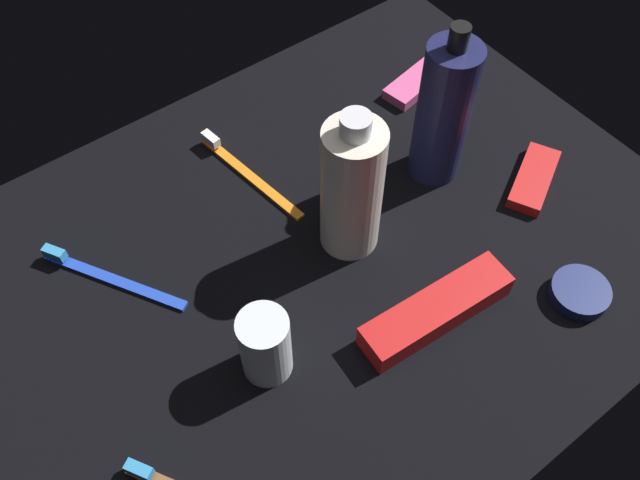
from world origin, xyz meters
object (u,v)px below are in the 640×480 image
at_px(lotion_bottle, 443,113).
at_px(toothbrush_blue, 105,275).
at_px(toothbrush_orange, 244,170).
at_px(deodorant_stick, 265,346).
at_px(snack_bar_red, 534,179).
at_px(cream_tin_left, 580,293).
at_px(bodywash_bottle, 349,186).
at_px(snack_bar_pink, 417,82).
at_px(toothpaste_box_red, 436,311).

height_order(lotion_bottle, toothbrush_blue, lotion_bottle).
xyz_separation_m(toothbrush_blue, toothbrush_orange, (0.21, 0.04, 0.00)).
bearing_deg(deodorant_stick, toothbrush_orange, 62.20).
bearing_deg(snack_bar_red, cream_tin_left, -147.54).
xyz_separation_m(bodywash_bottle, deodorant_stick, (-0.17, -0.08, -0.04)).
xyz_separation_m(bodywash_bottle, snack_bar_pink, (0.24, 0.14, -0.08)).
height_order(toothpaste_box_red, snack_bar_pink, toothpaste_box_red).
height_order(lotion_bottle, cream_tin_left, lotion_bottle).
bearing_deg(snack_bar_red, toothpaste_box_red, 168.94).
distance_m(lotion_bottle, snack_bar_pink, 0.17).
distance_m(lotion_bottle, snack_bar_red, 0.15).
bearing_deg(bodywash_bottle, snack_bar_pink, 31.16).
distance_m(bodywash_bottle, cream_tin_left, 0.28).
distance_m(deodorant_stick, snack_bar_pink, 0.46).
bearing_deg(bodywash_bottle, snack_bar_red, -17.94).
relative_size(lotion_bottle, toothpaste_box_red, 1.22).
height_order(lotion_bottle, snack_bar_pink, lotion_bottle).
height_order(bodywash_bottle, deodorant_stick, bodywash_bottle).
height_order(toothbrush_blue, cream_tin_left, toothbrush_blue).
bearing_deg(snack_bar_pink, bodywash_bottle, -159.28).
bearing_deg(snack_bar_red, deodorant_stick, 153.10).
relative_size(lotion_bottle, cream_tin_left, 3.31).
xyz_separation_m(toothbrush_orange, snack_bar_pink, (0.28, -0.01, 0.00)).
distance_m(bodywash_bottle, snack_bar_red, 0.26).
bearing_deg(cream_tin_left, deodorant_stick, 156.78).
relative_size(deodorant_stick, snack_bar_pink, 0.86).
bearing_deg(toothbrush_orange, cream_tin_left, -61.95).
xyz_separation_m(deodorant_stick, toothbrush_blue, (-0.09, 0.20, -0.04)).
xyz_separation_m(lotion_bottle, snack_bar_red, (0.08, -0.09, -0.09)).
bearing_deg(deodorant_stick, cream_tin_left, -23.22).
relative_size(snack_bar_pink, cream_tin_left, 1.61).
bearing_deg(lotion_bottle, snack_bar_pink, 56.03).
bearing_deg(toothpaste_box_red, snack_bar_red, 20.51).
distance_m(bodywash_bottle, deodorant_stick, 0.19).
relative_size(lotion_bottle, bodywash_bottle, 1.10).
xyz_separation_m(bodywash_bottle, toothbrush_blue, (-0.25, 0.11, -0.08)).
bearing_deg(toothbrush_blue, bodywash_bottle, -24.30).
height_order(deodorant_stick, toothbrush_blue, deodorant_stick).
bearing_deg(toothpaste_box_red, cream_tin_left, -23.53).
height_order(deodorant_stick, snack_bar_pink, deodorant_stick).
distance_m(lotion_bottle, toothbrush_blue, 0.43).
bearing_deg(cream_tin_left, toothbrush_orange, 118.05).
height_order(snack_bar_red, cream_tin_left, cream_tin_left).
bearing_deg(toothpaste_box_red, toothbrush_orange, 103.87).
relative_size(snack_bar_red, cream_tin_left, 1.61).
relative_size(toothbrush_orange, snack_bar_red, 1.73).
bearing_deg(cream_tin_left, snack_bar_red, 60.18).
bearing_deg(toothbrush_blue, snack_bar_red, -21.31).
distance_m(lotion_bottle, toothbrush_orange, 0.25).
height_order(lotion_bottle, toothbrush_orange, lotion_bottle).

